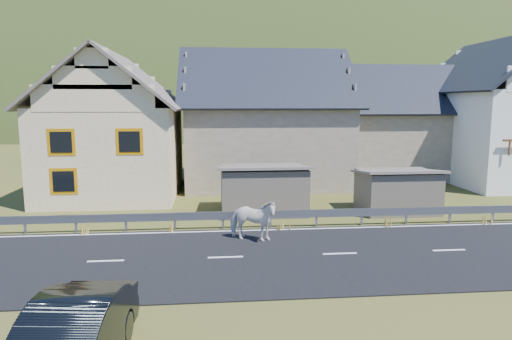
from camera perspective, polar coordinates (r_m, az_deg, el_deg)
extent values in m
plane|color=#394016|center=(16.49, 10.43, -10.38)|extent=(160.00, 160.00, 0.00)
cube|color=black|center=(16.49, 10.43, -10.31)|extent=(60.00, 7.00, 0.04)
cube|color=silver|center=(16.48, 10.44, -10.23)|extent=(60.00, 6.60, 0.01)
cube|color=#93969B|center=(19.75, 7.58, -5.40)|extent=(28.00, 0.08, 0.34)
cube|color=#93969B|center=(20.80, -26.91, -6.21)|extent=(0.10, 0.06, 0.70)
cube|color=#93969B|center=(20.15, -21.58, -6.33)|extent=(0.10, 0.06, 0.70)
cube|color=#93969B|center=(19.68, -15.95, -6.40)|extent=(0.10, 0.06, 0.70)
cube|color=#93969B|center=(19.41, -10.10, -6.41)|extent=(0.10, 0.06, 0.70)
cube|color=#93969B|center=(19.34, -4.15, -6.34)|extent=(0.10, 0.06, 0.70)
cube|color=#93969B|center=(19.48, 1.77, -6.22)|extent=(0.10, 0.06, 0.70)
cube|color=#93969B|center=(19.83, 7.55, -6.03)|extent=(0.10, 0.06, 0.70)
cube|color=#93969B|center=(20.36, 13.07, -5.79)|extent=(0.10, 0.06, 0.70)
cube|color=#93969B|center=(21.07, 18.27, -5.52)|extent=(0.10, 0.06, 0.70)
cube|color=#93969B|center=(21.94, 23.08, -5.23)|extent=(0.10, 0.06, 0.70)
cube|color=#93969B|center=(22.95, 27.49, -4.93)|extent=(0.10, 0.06, 0.70)
cube|color=#706555|center=(22.03, 0.88, -2.49)|extent=(4.30, 3.30, 2.40)
cube|color=#706555|center=(23.19, 17.21, -2.57)|extent=(3.80, 2.90, 2.20)
cube|color=#FEE5B0|center=(27.72, -17.09, 2.32)|extent=(7.00, 9.00, 5.00)
cube|color=#BF7705|center=(23.71, -23.17, 3.22)|extent=(1.30, 0.12, 1.30)
cube|color=#BF7705|center=(22.94, -15.52, 3.44)|extent=(1.30, 0.12, 1.30)
cube|color=#BF7705|center=(23.94, -22.90, -1.31)|extent=(1.30, 0.12, 1.30)
cube|color=gray|center=(29.53, -20.71, 10.40)|extent=(0.70, 0.70, 2.40)
cube|color=gray|center=(30.32, 1.02, 3.19)|extent=(10.00, 9.00, 5.00)
cube|color=gray|center=(34.81, 17.25, 3.16)|extent=(9.00, 8.00, 4.60)
cube|color=white|center=(34.94, 28.35, 3.70)|extent=(8.00, 10.00, 6.00)
ellipsoid|color=#233A14|center=(196.86, -2.60, 1.08)|extent=(440.00, 280.00, 260.00)
ellipsoid|color=black|center=(134.87, -27.70, 7.82)|extent=(76.00, 50.00, 28.00)
imported|color=white|center=(17.46, -0.46, -6.24)|extent=(1.52, 2.12, 1.63)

